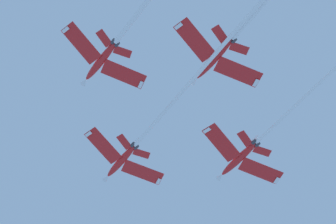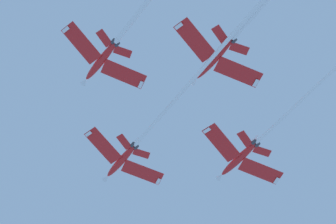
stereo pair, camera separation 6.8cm
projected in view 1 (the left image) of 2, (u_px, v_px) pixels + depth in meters
The scene contains 4 objects.
jet_lead at pixel (151, 127), 149.20m from camera, with size 26.90×54.48×25.15m.
jet_left_wing at pixel (134, 19), 136.93m from camera, with size 24.87×46.17×22.03m.
jet_right_wing at pixel (270, 129), 144.58m from camera, with size 27.22×53.86×24.08m.
jet_slot at pixel (248, 20), 131.08m from camera, with size 23.70×44.63×20.86m.
Camera 1 is at (-22.16, -17.58, 1.88)m, focal length 75.81 mm.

